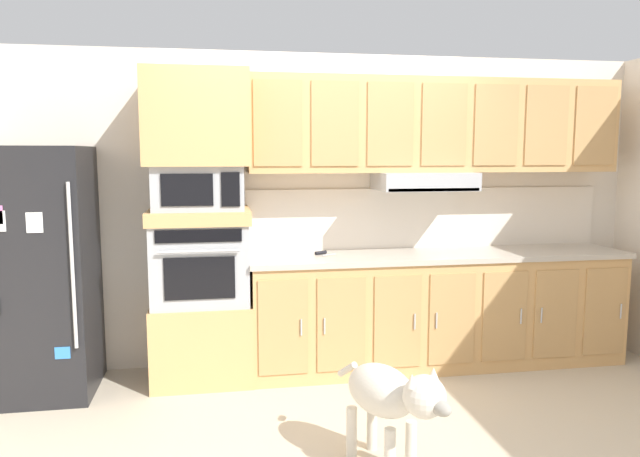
{
  "coord_description": "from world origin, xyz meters",
  "views": [
    {
      "loc": [
        -0.77,
        -3.73,
        1.71
      ],
      "look_at": [
        -0.08,
        0.24,
        1.2
      ],
      "focal_mm": 33.51,
      "sensor_mm": 36.0,
      "label": 1
    }
  ],
  "objects_px": {
    "microwave": "(199,188)",
    "dog": "(391,396)",
    "built_in_oven": "(201,262)",
    "refrigerator": "(36,272)",
    "screwdriver": "(321,253)"
  },
  "relations": [
    {
      "from": "built_in_oven",
      "to": "microwave",
      "type": "distance_m",
      "value": 0.56
    },
    {
      "from": "refrigerator",
      "to": "built_in_oven",
      "type": "xyz_separation_m",
      "value": [
        1.14,
        0.07,
        0.02
      ]
    },
    {
      "from": "refrigerator",
      "to": "microwave",
      "type": "relative_size",
      "value": 2.73
    },
    {
      "from": "built_in_oven",
      "to": "refrigerator",
      "type": "bearing_deg",
      "value": -176.6
    },
    {
      "from": "refrigerator",
      "to": "microwave",
      "type": "height_order",
      "value": "refrigerator"
    },
    {
      "from": "dog",
      "to": "refrigerator",
      "type": "bearing_deg",
      "value": -149.75
    },
    {
      "from": "refrigerator",
      "to": "screwdriver",
      "type": "relative_size",
      "value": 10.79
    },
    {
      "from": "built_in_oven",
      "to": "dog",
      "type": "bearing_deg",
      "value": -56.26
    },
    {
      "from": "built_in_oven",
      "to": "screwdriver",
      "type": "distance_m",
      "value": 0.93
    },
    {
      "from": "built_in_oven",
      "to": "dog",
      "type": "relative_size",
      "value": 0.86
    },
    {
      "from": "microwave",
      "to": "screwdriver",
      "type": "distance_m",
      "value": 1.07
    },
    {
      "from": "refrigerator",
      "to": "dog",
      "type": "relative_size",
      "value": 2.16
    },
    {
      "from": "refrigerator",
      "to": "microwave",
      "type": "distance_m",
      "value": 1.28
    },
    {
      "from": "microwave",
      "to": "dog",
      "type": "xyz_separation_m",
      "value": [
        1.02,
        -1.53,
        -1.04
      ]
    },
    {
      "from": "built_in_oven",
      "to": "dog",
      "type": "distance_m",
      "value": 1.91
    }
  ]
}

